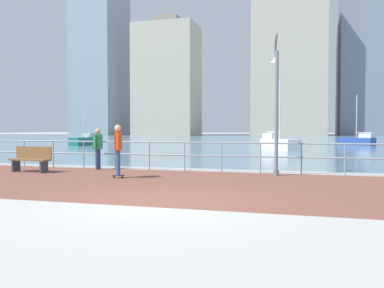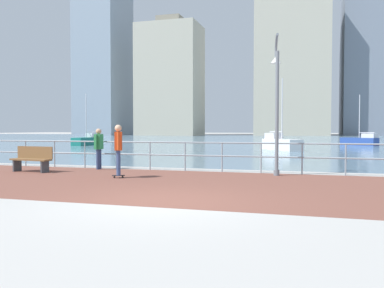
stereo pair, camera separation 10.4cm
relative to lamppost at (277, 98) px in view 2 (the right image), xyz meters
name	(u,v)px [view 2 (the right image)]	position (x,y,z in m)	size (l,w,h in m)	color
ground	(284,142)	(-1.96, 34.12, -2.61)	(220.00, 220.00, 0.00)	#ADAAA5
brick_paving	(196,184)	(-1.96, -3.04, -2.61)	(28.00, 6.94, 0.01)	brown
harbor_water	(289,140)	(-1.96, 45.43, -2.61)	(180.00, 88.00, 0.00)	slate
waterfront_railing	(222,151)	(-1.96, 0.43, -1.86)	(25.25, 0.06, 1.09)	#8C99A3
lamppost	(277,98)	(0.00, 0.00, 0.00)	(0.37, 0.81, 4.73)	slate
skateboarder	(118,146)	(-4.73, -2.28, -1.60)	(0.41, 0.53, 1.69)	black
bystander	(99,146)	(-6.74, 0.08, -1.70)	(0.26, 0.55, 1.57)	navy
park_bench	(32,159)	(-8.59, -1.47, -2.14)	(1.63, 0.59, 0.92)	brown
sailboat_yellow	(281,143)	(-1.05, 16.65, -2.11)	(3.16, 3.67, 5.24)	white
sailboat_white	(360,141)	(5.48, 27.08, -2.16)	(3.33, 2.84, 4.74)	#284799
sailboat_ivory	(87,140)	(-19.37, 20.52, -2.15)	(1.22, 3.51, 4.87)	#197266
tower_steel	(103,40)	(-49.09, 78.73, 21.18)	(10.57, 12.76, 49.25)	#8493A3
tower_glass	(170,80)	(-30.69, 76.46, 10.28)	(14.05, 10.34, 27.44)	#B2AD99
tower_concrete	(294,68)	(-3.30, 87.20, 13.50)	(16.59, 17.52, 33.89)	#B2AD99
tower_beige	(372,48)	(14.73, 92.97, 18.35)	(13.74, 17.02, 43.60)	slate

